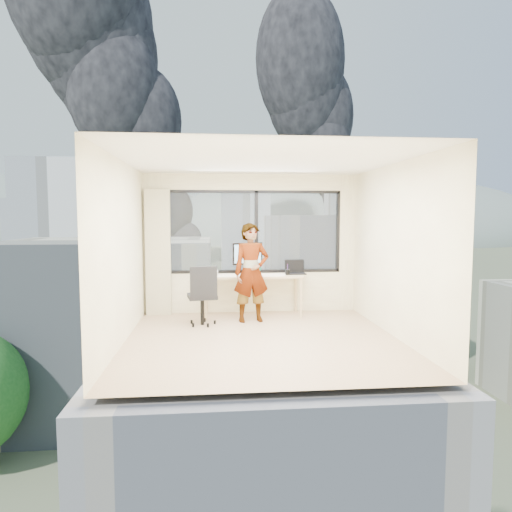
{
  "coord_description": "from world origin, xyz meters",
  "views": [
    {
      "loc": [
        -0.7,
        -6.45,
        1.79
      ],
      "look_at": [
        0.0,
        1.0,
        1.15
      ],
      "focal_mm": 31.5,
      "sensor_mm": 36.0,
      "label": 1
    }
  ],
  "objects": [
    {
      "name": "ceiling",
      "position": [
        0.0,
        0.0,
        2.6
      ],
      "size": [
        4.0,
        4.0,
        0.01
      ],
      "primitive_type": "cube",
      "color": "white",
      "rests_on": "ground"
    },
    {
      "name": "wall_front",
      "position": [
        0.0,
        -2.0,
        1.3
      ],
      "size": [
        4.0,
        0.01,
        2.6
      ],
      "primitive_type": "cube",
      "color": "beige",
      "rests_on": "ground"
    },
    {
      "name": "window_wall",
      "position": [
        0.05,
        2.0,
        1.52
      ],
      "size": [
        3.3,
        0.16,
        1.55
      ],
      "primitive_type": null,
      "color": "black",
      "rests_on": "ground"
    },
    {
      "name": "wall_left",
      "position": [
        -2.0,
        0.0,
        1.3
      ],
      "size": [
        0.01,
        4.0,
        2.6
      ],
      "primitive_type": "cube",
      "color": "beige",
      "rests_on": "ground"
    },
    {
      "name": "tree_c",
      "position": [
        22.0,
        40.0,
        -9.0
      ],
      "size": [
        8.4,
        8.4,
        10.0
      ],
      "primitive_type": null,
      "color": "#1C541C",
      "rests_on": "exterior_ground"
    },
    {
      "name": "desk",
      "position": [
        0.0,
        1.66,
        0.38
      ],
      "size": [
        1.8,
        0.6,
        0.75
      ],
      "primitive_type": "cube",
      "color": "beige",
      "rests_on": "floor"
    },
    {
      "name": "hill_a",
      "position": [
        -120.0,
        320.0,
        -14.0
      ],
      "size": [
        288.0,
        216.0,
        90.0
      ],
      "primitive_type": "ellipsoid",
      "color": "slate",
      "rests_on": "exterior_ground"
    },
    {
      "name": "far_tower_d",
      "position": [
        -60.0,
        150.0,
        -3.0
      ],
      "size": [
        16.0,
        14.0,
        22.0
      ],
      "primitive_type": "cube",
      "color": "silver",
      "rests_on": "exterior_ground"
    },
    {
      "name": "laptop",
      "position": [
        0.8,
        1.68,
        0.87
      ],
      "size": [
        0.37,
        0.39,
        0.24
      ],
      "primitive_type": null,
      "rotation": [
        0.0,
        0.0,
        -0.01
      ],
      "color": "black",
      "rests_on": "desk"
    },
    {
      "name": "game_console",
      "position": [
        -0.79,
        1.83,
        0.79
      ],
      "size": [
        0.32,
        0.27,
        0.08
      ],
      "primitive_type": "cube",
      "rotation": [
        0.0,
        0.0,
        -0.03
      ],
      "color": "white",
      "rests_on": "desk"
    },
    {
      "name": "smoke_plume_b",
      "position": [
        55.0,
        170.0,
        27.0
      ],
      "size": [
        30.0,
        18.0,
        70.0
      ],
      "primitive_type": null,
      "color": "black",
      "rests_on": "exterior_ground"
    },
    {
      "name": "smoke_plume_a",
      "position": [
        -10.0,
        150.0,
        39.0
      ],
      "size": [
        40.0,
        24.0,
        90.0
      ],
      "primitive_type": null,
      "color": "black",
      "rests_on": "exterior_ground"
    },
    {
      "name": "far_tower_c",
      "position": [
        45.0,
        140.0,
        -1.0
      ],
      "size": [
        15.0,
        15.0,
        26.0
      ],
      "primitive_type": "cube",
      "color": "silver",
      "rests_on": "exterior_ground"
    },
    {
      "name": "person",
      "position": [
        -0.06,
        1.18,
        0.85
      ],
      "size": [
        0.68,
        0.5,
        1.7
      ],
      "primitive_type": "imported",
      "rotation": [
        0.0,
        0.0,
        0.17
      ],
      "color": "#2D2D33",
      "rests_on": "floor"
    },
    {
      "name": "exterior_ground",
      "position": [
        0.0,
        120.0,
        -14.0
      ],
      "size": [
        400.0,
        400.0,
        0.04
      ],
      "primitive_type": "cube",
      "color": "#515B3D",
      "rests_on": "ground"
    },
    {
      "name": "floor",
      "position": [
        0.0,
        0.0,
        0.0
      ],
      "size": [
        4.0,
        4.0,
        0.01
      ],
      "primitive_type": "cube",
      "color": "tan",
      "rests_on": "ground"
    },
    {
      "name": "pen_cup",
      "position": [
        0.63,
        1.57,
        0.8
      ],
      "size": [
        0.08,
        0.08,
        0.1
      ],
      "primitive_type": "cylinder",
      "rotation": [
        0.0,
        0.0,
        0.03
      ],
      "color": "black",
      "rests_on": "desk"
    },
    {
      "name": "hill_b",
      "position": [
        100.0,
        320.0,
        -14.0
      ],
      "size": [
        300.0,
        220.0,
        96.0
      ],
      "primitive_type": "ellipsoid",
      "color": "slate",
      "rests_on": "exterior_ground"
    },
    {
      "name": "handbag",
      "position": [
        0.07,
        1.91,
        0.84
      ],
      "size": [
        0.26,
        0.18,
        0.18
      ],
      "primitive_type": "ellipsoid",
      "rotation": [
        0.0,
        0.0,
        0.27
      ],
      "color": "#0D534F",
      "rests_on": "desk"
    },
    {
      "name": "cellphone",
      "position": [
        -0.16,
        1.51,
        0.76
      ],
      "size": [
        0.12,
        0.07,
        0.01
      ],
      "primitive_type": "cube",
      "rotation": [
        0.0,
        0.0,
        -0.16
      ],
      "color": "black",
      "rests_on": "desk"
    },
    {
      "name": "chair",
      "position": [
        -0.9,
        1.0,
        0.51
      ],
      "size": [
        0.6,
        0.6,
        1.03
      ],
      "primitive_type": null,
      "rotation": [
        0.0,
        0.0,
        0.15
      ],
      "color": "black",
      "rests_on": "floor"
    },
    {
      "name": "monitor",
      "position": [
        -0.09,
        1.75,
        1.05
      ],
      "size": [
        0.6,
        0.31,
        0.59
      ],
      "primitive_type": null,
      "rotation": [
        0.0,
        0.0,
        0.33
      ],
      "color": "black",
      "rests_on": "desk"
    },
    {
      "name": "far_tower_a",
      "position": [
        -35.0,
        95.0,
        0.0
      ],
      "size": [
        14.0,
        14.0,
        28.0
      ],
      "primitive_type": "cube",
      "color": "silver",
      "rests_on": "exterior_ground"
    },
    {
      "name": "curtain",
      "position": [
        -1.72,
        1.88,
        1.15
      ],
      "size": [
        0.45,
        0.14,
        2.3
      ],
      "primitive_type": "cube",
      "color": "beige",
      "rests_on": "floor"
    },
    {
      "name": "near_bldg_b",
      "position": [
        12.0,
        38.0,
        -6.0
      ],
      "size": [
        14.0,
        13.0,
        16.0
      ],
      "primitive_type": "cube",
      "color": "beige",
      "rests_on": "exterior_ground"
    },
    {
      "name": "tree_b",
      "position": [
        4.0,
        18.0,
        -9.5
      ],
      "size": [
        7.6,
        7.6,
        9.0
      ],
      "primitive_type": null,
      "color": "#1C541C",
      "rests_on": "exterior_ground"
    },
    {
      "name": "near_bldg_a",
      "position": [
        -9.0,
        30.0,
        -7.0
      ],
      "size": [
        16.0,
        12.0,
        14.0
      ],
      "primitive_type": "cube",
      "color": "beige",
      "rests_on": "exterior_ground"
    },
    {
      "name": "far_tower_b",
      "position": [
        8.0,
        120.0,
        1.0
      ],
      "size": [
        13.0,
        13.0,
        30.0
      ],
      "primitive_type": "cube",
      "color": "silver",
      "rests_on": "exterior_ground"
    },
    {
      "name": "wall_right",
      "position": [
        2.0,
        0.0,
        1.3
      ],
      "size": [
        0.01,
        4.0,
        2.6
      ],
      "primitive_type": "cube",
      "color": "beige",
      "rests_on": "ground"
    }
  ]
}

